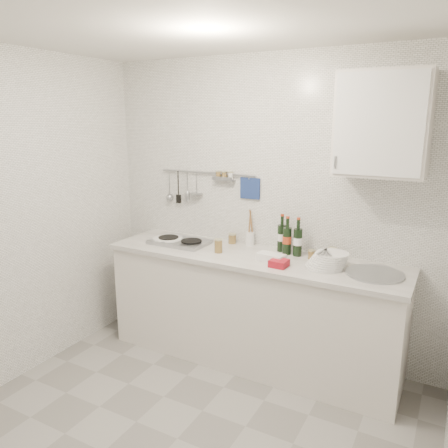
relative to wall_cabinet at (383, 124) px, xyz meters
name	(u,v)px	position (x,y,z in m)	size (l,w,h in m)	color
floor	(177,439)	(-0.90, -1.22, -1.95)	(3.00, 3.00, 0.00)	slate
ceiling	(165,14)	(-0.90, -1.22, 0.55)	(3.00, 3.00, 0.00)	silver
back_wall	(268,208)	(-0.90, 0.18, -0.70)	(3.00, 0.02, 2.50)	silver
wall_left	(3,222)	(-2.40, -1.22, -0.70)	(0.02, 2.80, 2.50)	silver
counter	(252,311)	(-0.89, -0.12, -1.52)	(2.44, 0.64, 0.96)	silver
wall_rail	(205,183)	(-1.50, 0.15, -0.52)	(0.98, 0.09, 0.34)	#93969B
wall_cabinet	(383,124)	(0.00, 0.00, 0.00)	(0.60, 0.38, 0.70)	silver
plate_stack_hob	(167,240)	(-1.73, -0.14, -1.01)	(0.28, 0.27, 0.03)	#4D5BAE
plate_stack_sink	(328,260)	(-0.28, -0.13, -0.97)	(0.31, 0.29, 0.12)	white
wine_bottles	(289,235)	(-0.66, 0.06, -0.87)	(0.23, 0.13, 0.31)	black
butter_dish	(271,258)	(-0.70, -0.20, -1.00)	(0.21, 0.11, 0.06)	white
strawberry_punnet	(279,263)	(-0.61, -0.28, -1.00)	(0.13, 0.13, 0.05)	red
utensil_crock	(250,237)	(-1.04, 0.13, -0.96)	(0.08, 0.08, 0.32)	white
jar_a	(232,238)	(-1.20, 0.11, -0.99)	(0.07, 0.07, 0.09)	brown
jar_b	(332,253)	(-0.31, 0.09, -0.98)	(0.07, 0.07, 0.09)	brown
jar_c	(312,254)	(-0.45, 0.01, -0.99)	(0.06, 0.06, 0.07)	brown
jar_d	(218,246)	(-1.17, -0.19, -0.97)	(0.07, 0.07, 0.11)	brown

